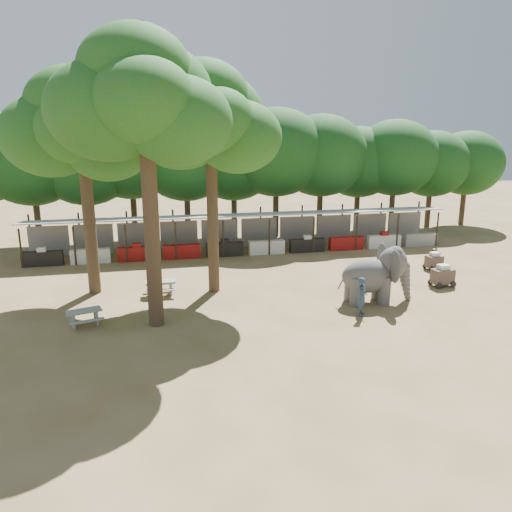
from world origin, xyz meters
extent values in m
plane|color=brown|center=(0.00, 0.00, 0.00)|extent=(100.00, 100.00, 0.00)
cube|color=#9C9FA4|center=(0.00, 14.00, 2.50)|extent=(28.00, 2.99, 0.39)
cylinder|color=#2D2319|center=(-12.60, 12.65, 1.20)|extent=(0.12, 0.12, 2.40)
cylinder|color=#2D2319|center=(-12.60, 15.35, 1.40)|extent=(0.12, 0.12, 2.80)
cube|color=black|center=(-12.60, 12.90, 0.45)|extent=(2.38, 0.50, 0.90)
cube|color=gray|center=(-12.60, 15.30, 1.00)|extent=(2.52, 0.12, 2.00)
cylinder|color=#2D2319|center=(-9.80, 12.65, 1.20)|extent=(0.12, 0.12, 2.40)
cylinder|color=#2D2319|center=(-9.80, 15.35, 1.40)|extent=(0.12, 0.12, 2.80)
cube|color=silver|center=(-9.80, 12.90, 0.45)|extent=(2.38, 0.50, 0.90)
cube|color=gray|center=(-9.80, 15.30, 1.00)|extent=(2.52, 0.12, 2.00)
cylinder|color=#2D2319|center=(-7.00, 12.65, 1.20)|extent=(0.12, 0.12, 2.40)
cylinder|color=#2D2319|center=(-7.00, 15.35, 1.40)|extent=(0.12, 0.12, 2.80)
cube|color=maroon|center=(-7.00, 12.90, 0.45)|extent=(2.38, 0.50, 0.90)
cube|color=gray|center=(-7.00, 15.30, 1.00)|extent=(2.52, 0.12, 2.00)
cylinder|color=#2D2319|center=(-4.20, 12.65, 1.20)|extent=(0.12, 0.12, 2.40)
cylinder|color=#2D2319|center=(-4.20, 15.35, 1.40)|extent=(0.12, 0.12, 2.80)
cube|color=maroon|center=(-4.20, 12.90, 0.45)|extent=(2.38, 0.50, 0.90)
cube|color=gray|center=(-4.20, 15.30, 1.00)|extent=(2.52, 0.12, 2.00)
cylinder|color=#2D2319|center=(-1.40, 12.65, 1.20)|extent=(0.12, 0.12, 2.40)
cylinder|color=#2D2319|center=(-1.40, 15.35, 1.40)|extent=(0.12, 0.12, 2.80)
cube|color=black|center=(-1.40, 12.90, 0.45)|extent=(2.38, 0.50, 0.90)
cube|color=gray|center=(-1.40, 15.30, 1.00)|extent=(2.52, 0.12, 2.00)
cylinder|color=#2D2319|center=(1.40, 12.65, 1.20)|extent=(0.12, 0.12, 2.40)
cylinder|color=#2D2319|center=(1.40, 15.35, 1.40)|extent=(0.12, 0.12, 2.80)
cube|color=silver|center=(1.40, 12.90, 0.45)|extent=(2.38, 0.50, 0.90)
cube|color=gray|center=(1.40, 15.30, 1.00)|extent=(2.52, 0.12, 2.00)
cylinder|color=#2D2319|center=(4.20, 12.65, 1.20)|extent=(0.12, 0.12, 2.40)
cylinder|color=#2D2319|center=(4.20, 15.35, 1.40)|extent=(0.12, 0.12, 2.80)
cube|color=black|center=(4.20, 12.90, 0.45)|extent=(2.38, 0.50, 0.90)
cube|color=gray|center=(4.20, 15.30, 1.00)|extent=(2.52, 0.12, 2.00)
cylinder|color=#2D2319|center=(7.00, 12.65, 1.20)|extent=(0.12, 0.12, 2.40)
cylinder|color=#2D2319|center=(7.00, 15.35, 1.40)|extent=(0.12, 0.12, 2.80)
cube|color=maroon|center=(7.00, 12.90, 0.45)|extent=(2.38, 0.50, 0.90)
cube|color=gray|center=(7.00, 15.30, 1.00)|extent=(2.52, 0.12, 2.00)
cylinder|color=#2D2319|center=(9.80, 12.65, 1.20)|extent=(0.12, 0.12, 2.40)
cylinder|color=#2D2319|center=(9.80, 15.35, 1.40)|extent=(0.12, 0.12, 2.80)
cube|color=silver|center=(9.80, 12.90, 0.45)|extent=(2.38, 0.50, 0.90)
cube|color=gray|center=(9.80, 15.30, 1.00)|extent=(2.52, 0.12, 2.00)
cylinder|color=#2D2319|center=(12.60, 12.65, 1.20)|extent=(0.12, 0.12, 2.40)
cylinder|color=#2D2319|center=(12.60, 15.35, 1.40)|extent=(0.12, 0.12, 2.80)
cube|color=gray|center=(12.60, 12.90, 0.45)|extent=(2.38, 0.50, 0.90)
cube|color=gray|center=(12.60, 15.30, 1.00)|extent=(2.52, 0.12, 2.00)
cylinder|color=#332316|center=(-9.00, 7.00, 4.60)|extent=(0.60, 0.60, 9.20)
cone|color=#332316|center=(-9.00, 7.00, 9.20)|extent=(0.57, 0.57, 2.88)
ellipsoid|color=#10460F|center=(-10.40, 7.30, 7.82)|extent=(4.80, 4.80, 3.94)
ellipsoid|color=#10460F|center=(-7.80, 6.40, 7.42)|extent=(4.20, 4.20, 3.44)
ellipsoid|color=#10460F|center=(-8.80, 8.10, 8.42)|extent=(5.20, 5.20, 4.26)
ellipsoid|color=#10460F|center=(-9.00, 5.70, 8.12)|extent=(3.80, 3.80, 3.12)
ellipsoid|color=#10460F|center=(-9.30, 7.20, 9.22)|extent=(4.40, 4.40, 3.61)
cylinder|color=#332316|center=(-6.00, 2.00, 5.20)|extent=(0.64, 0.64, 10.40)
cone|color=#332316|center=(-6.00, 2.00, 10.40)|extent=(0.61, 0.61, 3.25)
ellipsoid|color=#10460F|center=(-7.40, 2.30, 8.84)|extent=(4.80, 4.80, 3.94)
ellipsoid|color=#10460F|center=(-4.80, 1.40, 8.44)|extent=(4.20, 4.20, 3.44)
ellipsoid|color=#10460F|center=(-5.80, 3.10, 9.44)|extent=(5.20, 5.20, 4.26)
ellipsoid|color=#10460F|center=(-6.00, 0.70, 9.14)|extent=(3.80, 3.80, 3.12)
ellipsoid|color=#10460F|center=(-6.30, 2.20, 10.24)|extent=(4.40, 4.40, 3.61)
cylinder|color=#332316|center=(-3.00, 6.00, 4.80)|extent=(0.56, 0.56, 9.60)
cone|color=#332316|center=(-3.00, 6.00, 9.60)|extent=(0.53, 0.53, 3.00)
ellipsoid|color=#10460F|center=(-4.40, 6.30, 8.16)|extent=(4.80, 4.80, 3.94)
ellipsoid|color=#10460F|center=(-1.80, 5.40, 7.76)|extent=(4.20, 4.20, 3.44)
ellipsoid|color=#10460F|center=(-2.80, 7.10, 8.76)|extent=(5.20, 5.20, 4.26)
ellipsoid|color=#10460F|center=(-3.00, 4.70, 8.46)|extent=(3.80, 3.80, 3.12)
ellipsoid|color=#10460F|center=(-3.30, 6.20, 9.56)|extent=(4.40, 4.40, 3.61)
cylinder|color=#332316|center=(-13.33, 19.00, 1.87)|extent=(0.44, 0.44, 3.74)
ellipsoid|color=#0E3311|center=(-13.33, 19.00, 5.53)|extent=(6.46, 5.95, 5.61)
cylinder|color=#332316|center=(-10.00, 19.00, 1.87)|extent=(0.44, 0.44, 3.74)
ellipsoid|color=#0E3311|center=(-10.00, 19.00, 5.53)|extent=(6.46, 5.95, 5.61)
cylinder|color=#332316|center=(-6.67, 19.00, 1.87)|extent=(0.44, 0.44, 3.74)
ellipsoid|color=#0E3311|center=(-6.67, 19.00, 5.53)|extent=(6.46, 5.95, 5.61)
cylinder|color=#332316|center=(-3.33, 19.00, 1.87)|extent=(0.44, 0.44, 3.74)
ellipsoid|color=#0E3311|center=(-3.33, 19.00, 5.53)|extent=(6.46, 5.95, 5.61)
cylinder|color=#332316|center=(0.00, 19.00, 1.87)|extent=(0.44, 0.44, 3.74)
ellipsoid|color=#0E3311|center=(0.00, 19.00, 5.53)|extent=(6.46, 5.95, 5.61)
cylinder|color=#332316|center=(3.33, 19.00, 1.87)|extent=(0.44, 0.44, 3.74)
ellipsoid|color=#0E3311|center=(3.33, 19.00, 5.53)|extent=(6.46, 5.95, 5.61)
cylinder|color=#332316|center=(6.67, 19.00, 1.87)|extent=(0.44, 0.44, 3.74)
ellipsoid|color=#0E3311|center=(6.67, 19.00, 5.53)|extent=(6.46, 5.95, 5.61)
cylinder|color=#332316|center=(10.00, 19.00, 1.87)|extent=(0.44, 0.44, 3.74)
ellipsoid|color=#0E3311|center=(10.00, 19.00, 5.53)|extent=(6.46, 5.95, 5.61)
cylinder|color=#332316|center=(13.33, 19.00, 1.87)|extent=(0.44, 0.44, 3.74)
ellipsoid|color=#0E3311|center=(13.33, 19.00, 5.53)|extent=(6.46, 5.95, 5.61)
cylinder|color=#332316|center=(16.67, 19.00, 1.87)|extent=(0.44, 0.44, 3.74)
ellipsoid|color=#0E3311|center=(16.67, 19.00, 5.53)|extent=(6.46, 5.95, 5.61)
cylinder|color=#332316|center=(20.00, 19.00, 1.87)|extent=(0.44, 0.44, 3.74)
ellipsoid|color=#0E3311|center=(20.00, 19.00, 5.53)|extent=(6.46, 5.95, 5.61)
ellipsoid|color=#444141|center=(3.99, 2.73, 1.33)|extent=(2.63, 1.63, 1.64)
cylinder|color=#444141|center=(3.27, 2.38, 0.69)|extent=(0.62, 0.62, 1.38)
cylinder|color=#444141|center=(3.31, 3.16, 0.69)|extent=(0.62, 0.62, 1.38)
cylinder|color=#444141|center=(4.66, 2.30, 0.69)|extent=(0.62, 0.62, 1.38)
cylinder|color=#444141|center=(4.71, 3.08, 0.69)|extent=(0.62, 0.62, 1.38)
ellipsoid|color=#444141|center=(5.19, 2.66, 1.92)|extent=(1.47, 1.21, 1.53)
ellipsoid|color=#444141|center=(4.92, 1.93, 1.96)|extent=(0.31, 1.26, 1.57)
ellipsoid|color=#444141|center=(5.00, 3.42, 1.96)|extent=(0.31, 1.26, 1.57)
cone|color=#444141|center=(5.94, 2.62, 0.86)|extent=(0.66, 0.66, 1.73)
imported|color=#26384C|center=(3.04, 1.20, 0.88)|extent=(0.71, 0.77, 1.77)
cube|color=gray|center=(-8.99, 2.48, 0.67)|extent=(1.53, 1.04, 0.06)
cube|color=gray|center=(-9.43, 2.34, 0.33)|extent=(0.26, 0.56, 0.65)
cube|color=gray|center=(-8.54, 2.62, 0.33)|extent=(0.26, 0.56, 0.65)
cube|color=gray|center=(-8.83, 1.99, 0.39)|extent=(1.41, 0.64, 0.05)
cube|color=gray|center=(-9.14, 2.97, 0.39)|extent=(1.41, 0.64, 0.05)
cube|color=gray|center=(-5.71, 5.90, 0.71)|extent=(1.48, 0.70, 0.06)
cube|color=gray|center=(-6.20, 5.90, 0.34)|extent=(0.10, 0.59, 0.69)
cube|color=gray|center=(-5.22, 5.91, 0.34)|extent=(0.10, 0.59, 0.69)
cube|color=gray|center=(-5.71, 5.36, 0.41)|extent=(1.48, 0.26, 0.05)
cube|color=gray|center=(-5.72, 6.44, 0.41)|extent=(1.48, 0.26, 0.05)
cube|color=#3C302B|center=(8.94, 4.22, 0.55)|extent=(1.16, 0.76, 0.77)
cylinder|color=black|center=(8.53, 3.82, 0.17)|extent=(0.34, 0.10, 0.33)
cylinder|color=black|center=(9.41, 3.90, 0.17)|extent=(0.34, 0.10, 0.33)
cylinder|color=black|center=(8.47, 4.54, 0.17)|extent=(0.34, 0.10, 0.33)
cylinder|color=black|center=(9.35, 4.62, 0.17)|extent=(0.34, 0.10, 0.33)
cube|color=silver|center=(8.94, 4.22, 1.05)|extent=(0.59, 0.49, 0.28)
cube|color=#3C302B|center=(10.29, 7.28, 0.48)|extent=(1.03, 0.69, 0.67)
cylinder|color=black|center=(9.95, 6.92, 0.14)|extent=(0.29, 0.09, 0.29)
cylinder|color=black|center=(10.71, 7.01, 0.14)|extent=(0.29, 0.09, 0.29)
cylinder|color=black|center=(9.87, 7.55, 0.14)|extent=(0.29, 0.09, 0.29)
cylinder|color=black|center=(10.63, 7.64, 0.14)|extent=(0.29, 0.09, 0.29)
cube|color=silver|center=(10.29, 7.28, 0.91)|extent=(0.53, 0.44, 0.24)
camera|label=1|loc=(-5.97, -18.43, 8.25)|focal=35.00mm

